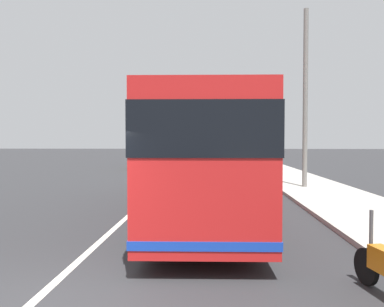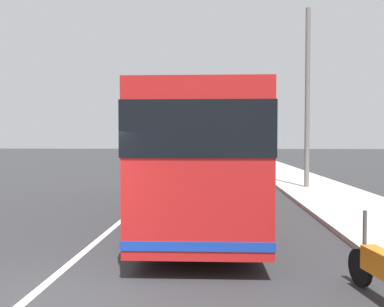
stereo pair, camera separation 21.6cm
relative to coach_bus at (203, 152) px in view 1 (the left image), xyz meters
The scene contains 8 objects.
sidewalk_curb 6.15m from the coach_bus, 63.93° to the right, with size 110.00×3.60×0.14m, color #B2ADA3.
lane_divider_line 3.97m from the coach_bus, 41.85° to the left, with size 110.00×0.16×0.01m, color silver.
coach_bus is the anchor object (origin of this frame).
car_behind_bus 20.68m from the coach_bus, 15.00° to the left, with size 4.44×1.98×1.54m.
car_ahead_same_lane 35.42m from the coach_bus, ahead, with size 4.25×2.02×1.58m.
car_far_distant 19.95m from the coach_bus, ahead, with size 4.50×2.04×1.41m.
car_oncoming 28.00m from the coach_bus, 10.15° to the left, with size 4.15×1.95×1.52m.
utility_pole 8.14m from the coach_bus, 38.08° to the right, with size 0.23×0.23×8.65m, color slate.
Camera 1 is at (-5.01, -2.57, 2.34)m, focal length 35.60 mm.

